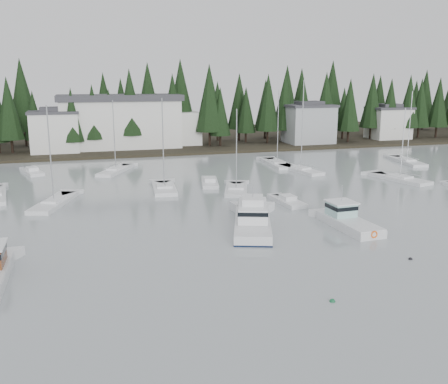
# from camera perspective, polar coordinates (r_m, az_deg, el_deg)

# --- Properties ---
(ground) EXTENTS (260.00, 260.00, 0.00)m
(ground) POSITION_cam_1_polar(r_m,az_deg,el_deg) (31.42, 12.01, -15.41)
(ground) COLOR #8E9799
(ground) RESTS_ON ground
(far_shore_land) EXTENTS (240.00, 54.00, 1.00)m
(far_shore_land) POSITION_cam_1_polar(r_m,az_deg,el_deg) (122.81, -9.88, 5.82)
(far_shore_land) COLOR black
(far_shore_land) RESTS_ON ground
(conifer_treeline) EXTENTS (200.00, 22.00, 20.00)m
(conifer_treeline) POSITION_cam_1_polar(r_m,az_deg,el_deg) (111.97, -9.23, 5.18)
(conifer_treeline) COLOR black
(conifer_treeline) RESTS_ON ground
(house_west) EXTENTS (9.54, 7.42, 8.75)m
(house_west) POSITION_cam_1_polar(r_m,az_deg,el_deg) (103.74, -18.79, 6.65)
(house_west) COLOR silver
(house_west) RESTS_ON ground
(house_east_a) EXTENTS (10.60, 8.48, 9.25)m
(house_east_a) POSITION_cam_1_polar(r_m,az_deg,el_deg) (114.01, 9.64, 7.78)
(house_east_a) COLOR #999EA0
(house_east_a) RESTS_ON ground
(house_east_b) EXTENTS (9.54, 7.42, 8.25)m
(house_east_b) POSITION_cam_1_polar(r_m,az_deg,el_deg) (126.84, 18.30, 7.59)
(house_east_b) COLOR silver
(house_east_b) RESTS_ON ground
(harbor_inn) EXTENTS (29.50, 11.50, 10.90)m
(harbor_inn) POSITION_cam_1_polar(r_m,az_deg,el_deg) (107.40, -10.66, 7.90)
(harbor_inn) COLOR silver
(harbor_inn) RESTS_ON ground
(cabin_cruiser_center) EXTENTS (6.99, 11.83, 4.86)m
(cabin_cruiser_center) POSITION_cam_1_polar(r_m,az_deg,el_deg) (50.17, 3.28, -3.35)
(cabin_cruiser_center) COLOR silver
(cabin_cruiser_center) RESTS_ON ground
(lobster_boat_teal) EXTENTS (3.25, 8.43, 4.61)m
(lobster_boat_teal) POSITION_cam_1_polar(r_m,az_deg,el_deg) (52.08, 13.90, -3.31)
(lobster_boat_teal) COLOR silver
(lobster_boat_teal) RESTS_ON ground
(sailboat_1) EXTENTS (6.86, 9.96, 11.91)m
(sailboat_1) POSITION_cam_1_polar(r_m,az_deg,el_deg) (82.12, -12.24, 2.31)
(sailboat_1) COLOR silver
(sailboat_1) RESTS_ON ground
(sailboat_2) EXTENTS (5.26, 8.51, 11.43)m
(sailboat_2) POSITION_cam_1_polar(r_m,az_deg,el_deg) (66.43, 1.41, 0.13)
(sailboat_2) COLOR silver
(sailboat_2) RESTS_ON ground
(sailboat_3) EXTENTS (4.60, 10.89, 13.07)m
(sailboat_3) POSITION_cam_1_polar(r_m,az_deg,el_deg) (94.94, 20.15, 3.22)
(sailboat_3) COLOR silver
(sailboat_3) RESTS_ON ground
(sailboat_4) EXTENTS (4.18, 9.74, 15.00)m
(sailboat_4) POSITION_cam_1_polar(r_m,az_deg,el_deg) (81.72, 8.77, 2.42)
(sailboat_4) COLOR silver
(sailboat_4) RESTS_ON ground
(sailboat_5) EXTENTS (5.84, 10.26, 12.28)m
(sailboat_5) POSITION_cam_1_polar(r_m,az_deg,el_deg) (62.85, -18.84, -1.32)
(sailboat_5) COLOR silver
(sailboat_5) RESTS_ON ground
(sailboat_6) EXTENTS (3.74, 8.36, 12.77)m
(sailboat_6) POSITION_cam_1_polar(r_m,az_deg,el_deg) (67.58, -6.83, 0.27)
(sailboat_6) COLOR silver
(sailboat_6) RESTS_ON ground
(sailboat_7) EXTENTS (3.47, 10.48, 13.37)m
(sailboat_7) POSITION_cam_1_polar(r_m,az_deg,el_deg) (87.20, 6.08, 3.14)
(sailboat_7) COLOR silver
(sailboat_7) RESTS_ON ground
(sailboat_8) EXTENTS (5.16, 9.89, 11.09)m
(sailboat_8) POSITION_cam_1_polar(r_m,az_deg,el_deg) (78.00, 19.45, 1.30)
(sailboat_8) COLOR silver
(sailboat_8) RESTS_ON ground
(runabout_1) EXTENTS (2.68, 6.24, 1.42)m
(runabout_1) POSITION_cam_1_polar(r_m,az_deg,el_deg) (60.48, 7.29, -1.19)
(runabout_1) COLOR silver
(runabout_1) RESTS_ON ground
(runabout_3) EXTENTS (4.19, 7.18, 1.42)m
(runabout_3) POSITION_cam_1_polar(r_m,az_deg,el_deg) (84.48, -21.05, 2.08)
(runabout_3) COLOR silver
(runabout_3) RESTS_ON ground
(runabout_4) EXTENTS (3.55, 7.01, 1.42)m
(runabout_4) POSITION_cam_1_polar(r_m,az_deg,el_deg) (70.68, -1.63, 0.97)
(runabout_4) COLOR silver
(runabout_4) RESTS_ON ground
(mooring_buoy_green) EXTENTS (0.40, 0.40, 0.40)m
(mooring_buoy_green) POSITION_cam_1_polar(r_m,az_deg,el_deg) (35.27, 12.27, -12.14)
(mooring_buoy_green) COLOR #145933
(mooring_buoy_green) RESTS_ON ground
(mooring_buoy_dark) EXTENTS (0.36, 0.36, 0.36)m
(mooring_buoy_dark) POSITION_cam_1_polar(r_m,az_deg,el_deg) (44.69, 20.53, -7.22)
(mooring_buoy_dark) COLOR black
(mooring_buoy_dark) RESTS_ON ground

